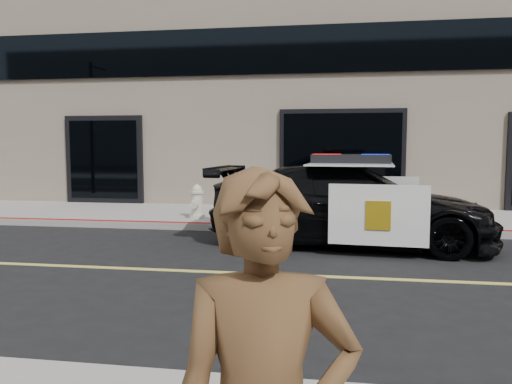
# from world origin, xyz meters

# --- Properties ---
(ground) EXTENTS (120.00, 120.00, 0.00)m
(ground) POSITION_xyz_m (0.00, 0.00, 0.00)
(ground) COLOR black
(ground) RESTS_ON ground
(sidewalk_n) EXTENTS (60.00, 3.50, 0.15)m
(sidewalk_n) POSITION_xyz_m (0.00, 5.25, 0.07)
(sidewalk_n) COLOR gray
(sidewalk_n) RESTS_ON ground
(building_n) EXTENTS (60.00, 7.00, 12.00)m
(building_n) POSITION_xyz_m (0.00, 10.50, 6.00)
(building_n) COLOR #756856
(building_n) RESTS_ON ground
(police_car) EXTENTS (2.93, 5.58, 1.72)m
(police_car) POSITION_xyz_m (-0.88, 2.38, 0.77)
(police_car) COLOR black
(police_car) RESTS_ON ground
(fire_hydrant) EXTENTS (0.37, 0.51, 0.81)m
(fire_hydrant) POSITION_xyz_m (-4.42, 4.33, 0.53)
(fire_hydrant) COLOR silver
(fire_hydrant) RESTS_ON sidewalk_n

